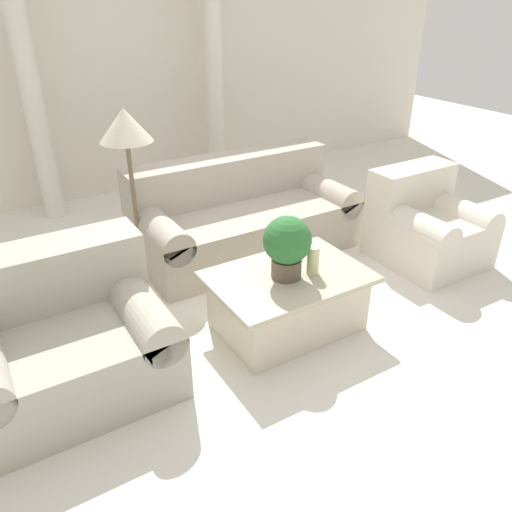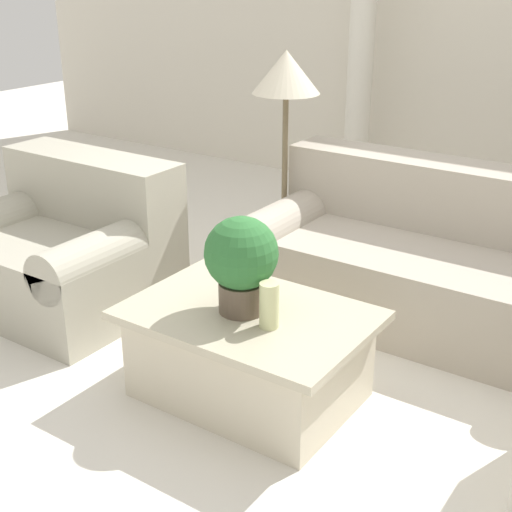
{
  "view_description": "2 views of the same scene",
  "coord_description": "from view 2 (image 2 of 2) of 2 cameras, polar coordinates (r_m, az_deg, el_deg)",
  "views": [
    {
      "loc": [
        -1.68,
        -2.98,
        2.22
      ],
      "look_at": [
        -0.06,
        -0.32,
        0.56
      ],
      "focal_mm": 35.0,
      "sensor_mm": 36.0,
      "label": 1
    },
    {
      "loc": [
        1.76,
        -2.88,
        1.93
      ],
      "look_at": [
        -0.03,
        -0.26,
        0.61
      ],
      "focal_mm": 50.0,
      "sensor_mm": 36.0,
      "label": 2
    }
  ],
  "objects": [
    {
      "name": "wall_back",
      "position": [
        6.11,
        18.58,
        18.46
      ],
      "size": [
        10.0,
        0.06,
        3.2
      ],
      "color": "silver",
      "rests_on": "ground_plane"
    },
    {
      "name": "column_left",
      "position": [
        6.09,
        8.44,
        16.25
      ],
      "size": [
        0.29,
        0.29,
        2.5
      ],
      "color": "silver",
      "rests_on": "ground_plane"
    },
    {
      "name": "pillar_candle",
      "position": [
        3.08,
        1.07,
        -3.96
      ],
      "size": [
        0.09,
        0.09,
        0.21
      ],
      "color": "beige",
      "rests_on": "coffee_table"
    },
    {
      "name": "ground_plane",
      "position": [
        3.89,
        2.54,
        -7.17
      ],
      "size": [
        16.0,
        16.0,
        0.0
      ],
      "primitive_type": "plane",
      "color": "silver"
    },
    {
      "name": "sofa_long",
      "position": [
        4.2,
        13.77,
        -0.31
      ],
      "size": [
        2.02,
        0.98,
        0.85
      ],
      "color": "#ADA393",
      "rests_on": "ground_plane"
    },
    {
      "name": "potted_plant",
      "position": [
        3.15,
        -1.18,
        -0.3
      ],
      "size": [
        0.33,
        0.33,
        0.45
      ],
      "color": "brown",
      "rests_on": "coffee_table"
    },
    {
      "name": "coffee_table",
      "position": [
        3.36,
        -0.56,
        -7.77
      ],
      "size": [
        1.11,
        0.77,
        0.45
      ],
      "color": "beige",
      "rests_on": "ground_plane"
    },
    {
      "name": "floor_lamp",
      "position": [
        4.4,
        2.42,
        13.54
      ],
      "size": [
        0.41,
        0.41,
        1.44
      ],
      "color": "brown",
      "rests_on": "ground_plane"
    },
    {
      "name": "loveseat",
      "position": [
        4.4,
        -15.01,
        0.77
      ],
      "size": [
        1.2,
        0.98,
        0.85
      ],
      "color": "#ABA694",
      "rests_on": "ground_plane"
    }
  ]
}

